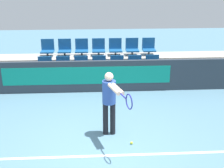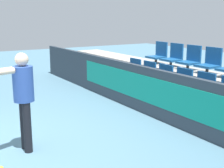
{
  "view_description": "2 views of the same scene",
  "coord_description": "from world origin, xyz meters",
  "px_view_note": "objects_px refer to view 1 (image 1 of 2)",
  "views": [
    {
      "loc": [
        -0.16,
        -6.03,
        3.85
      ],
      "look_at": [
        0.3,
        1.86,
        0.92
      ],
      "focal_mm": 50.0,
      "sensor_mm": 36.0,
      "label": 1
    },
    {
      "loc": [
        4.96,
        -0.52,
        2.15
      ],
      "look_at": [
        0.45,
        2.25,
        0.99
      ],
      "focal_mm": 50.0,
      "sensor_mm": 36.0,
      "label": 2
    }
  ],
  "objects_px": {
    "stadium_chair_10": "(99,48)",
    "stadium_chair_0": "(45,67)",
    "stadium_chair_5": "(135,65)",
    "stadium_chair_12": "(132,47)",
    "stadium_chair_8": "(65,48)",
    "stadium_chair_13": "(149,47)",
    "tennis_player": "(110,98)",
    "stadium_chair_6": "(153,65)",
    "stadium_chair_11": "(115,48)",
    "stadium_chair_9": "(82,48)",
    "tennis_ball": "(131,143)",
    "stadium_chair_3": "(99,66)",
    "stadium_chair_2": "(81,66)",
    "stadium_chair_4": "(117,66)",
    "stadium_chair_7": "(47,49)"
  },
  "relations": [
    {
      "from": "stadium_chair_10",
      "to": "tennis_player",
      "type": "distance_m",
      "value": 4.5
    },
    {
      "from": "stadium_chair_6",
      "to": "stadium_chair_11",
      "type": "xyz_separation_m",
      "value": [
        -1.25,
        0.9,
        0.42
      ]
    },
    {
      "from": "stadium_chair_2",
      "to": "stadium_chair_13",
      "type": "height_order",
      "value": "stadium_chair_13"
    },
    {
      "from": "stadium_chair_9",
      "to": "tennis_player",
      "type": "relative_size",
      "value": 0.38
    },
    {
      "from": "stadium_chair_13",
      "to": "tennis_ball",
      "type": "height_order",
      "value": "stadium_chair_13"
    },
    {
      "from": "stadium_chair_3",
      "to": "tennis_player",
      "type": "xyz_separation_m",
      "value": [
        0.19,
        -3.59,
        0.31
      ]
    },
    {
      "from": "stadium_chair_3",
      "to": "stadium_chair_4",
      "type": "relative_size",
      "value": 1.0
    },
    {
      "from": "stadium_chair_3",
      "to": "stadium_chair_2",
      "type": "bearing_deg",
      "value": 180.0
    },
    {
      "from": "stadium_chair_4",
      "to": "stadium_chair_12",
      "type": "xyz_separation_m",
      "value": [
        0.62,
        0.9,
        0.42
      ]
    },
    {
      "from": "stadium_chair_5",
      "to": "tennis_player",
      "type": "bearing_deg",
      "value": -106.41
    },
    {
      "from": "stadium_chair_3",
      "to": "stadium_chair_8",
      "type": "bearing_deg",
      "value": 144.09
    },
    {
      "from": "stadium_chair_0",
      "to": "stadium_chair_8",
      "type": "relative_size",
      "value": 1.0
    },
    {
      "from": "stadium_chair_0",
      "to": "stadium_chair_3",
      "type": "bearing_deg",
      "value": 0.0
    },
    {
      "from": "stadium_chair_0",
      "to": "stadium_chair_10",
      "type": "xyz_separation_m",
      "value": [
        1.87,
        0.9,
        0.42
      ]
    },
    {
      "from": "stadium_chair_7",
      "to": "stadium_chair_9",
      "type": "height_order",
      "value": "same"
    },
    {
      "from": "stadium_chair_13",
      "to": "tennis_player",
      "type": "relative_size",
      "value": 0.38
    },
    {
      "from": "stadium_chair_4",
      "to": "stadium_chair_3",
      "type": "bearing_deg",
      "value": 180.0
    },
    {
      "from": "tennis_player",
      "to": "stadium_chair_4",
      "type": "bearing_deg",
      "value": 66.17
    },
    {
      "from": "stadium_chair_9",
      "to": "stadium_chair_5",
      "type": "bearing_deg",
      "value": -25.77
    },
    {
      "from": "stadium_chair_11",
      "to": "stadium_chair_5",
      "type": "bearing_deg",
      "value": -55.38
    },
    {
      "from": "stadium_chair_9",
      "to": "tennis_ball",
      "type": "bearing_deg",
      "value": -75.43
    },
    {
      "from": "stadium_chair_6",
      "to": "tennis_ball",
      "type": "relative_size",
      "value": 9.14
    },
    {
      "from": "stadium_chair_11",
      "to": "stadium_chair_12",
      "type": "bearing_deg",
      "value": 0.0
    },
    {
      "from": "stadium_chair_8",
      "to": "stadium_chair_11",
      "type": "bearing_deg",
      "value": 0.0
    },
    {
      "from": "stadium_chair_12",
      "to": "tennis_player",
      "type": "xyz_separation_m",
      "value": [
        -1.06,
        -4.49,
        -0.11
      ]
    },
    {
      "from": "stadium_chair_10",
      "to": "stadium_chair_13",
      "type": "distance_m",
      "value": 1.87
    },
    {
      "from": "stadium_chair_8",
      "to": "stadium_chair_13",
      "type": "bearing_deg",
      "value": 0.0
    },
    {
      "from": "stadium_chair_0",
      "to": "stadium_chair_7",
      "type": "distance_m",
      "value": 0.99
    },
    {
      "from": "stadium_chair_3",
      "to": "stadium_chair_10",
      "type": "distance_m",
      "value": 0.99
    },
    {
      "from": "stadium_chair_12",
      "to": "stadium_chair_13",
      "type": "height_order",
      "value": "same"
    },
    {
      "from": "stadium_chair_10",
      "to": "stadium_chair_11",
      "type": "height_order",
      "value": "same"
    },
    {
      "from": "stadium_chair_4",
      "to": "tennis_player",
      "type": "height_order",
      "value": "tennis_player"
    },
    {
      "from": "stadium_chair_12",
      "to": "tennis_player",
      "type": "height_order",
      "value": "tennis_player"
    },
    {
      "from": "stadium_chair_5",
      "to": "stadium_chair_12",
      "type": "bearing_deg",
      "value": 90.0
    },
    {
      "from": "stadium_chair_10",
      "to": "stadium_chair_0",
      "type": "bearing_deg",
      "value": -154.23
    },
    {
      "from": "stadium_chair_0",
      "to": "stadium_chair_11",
      "type": "bearing_deg",
      "value": 19.9
    },
    {
      "from": "stadium_chair_6",
      "to": "stadium_chair_13",
      "type": "xyz_separation_m",
      "value": [
        0.0,
        0.9,
        0.42
      ]
    },
    {
      "from": "stadium_chair_6",
      "to": "stadium_chair_10",
      "type": "relative_size",
      "value": 1.0
    },
    {
      "from": "stadium_chair_9",
      "to": "stadium_chair_13",
      "type": "bearing_deg",
      "value": 0.0
    },
    {
      "from": "stadium_chair_7",
      "to": "stadium_chair_9",
      "type": "distance_m",
      "value": 1.25
    },
    {
      "from": "stadium_chair_2",
      "to": "stadium_chair_10",
      "type": "distance_m",
      "value": 1.17
    },
    {
      "from": "stadium_chair_6",
      "to": "tennis_player",
      "type": "xyz_separation_m",
      "value": [
        -1.68,
        -3.59,
        0.31
      ]
    },
    {
      "from": "stadium_chair_9",
      "to": "tennis_player",
      "type": "xyz_separation_m",
      "value": [
        0.81,
        -4.49,
        -0.11
      ]
    },
    {
      "from": "stadium_chair_13",
      "to": "tennis_player",
      "type": "bearing_deg",
      "value": -110.51
    },
    {
      "from": "stadium_chair_7",
      "to": "tennis_player",
      "type": "xyz_separation_m",
      "value": [
        2.06,
        -4.49,
        -0.11
      ]
    },
    {
      "from": "stadium_chair_12",
      "to": "stadium_chair_3",
      "type": "bearing_deg",
      "value": -144.09
    },
    {
      "from": "stadium_chair_3",
      "to": "stadium_chair_13",
      "type": "distance_m",
      "value": 2.12
    },
    {
      "from": "stadium_chair_6",
      "to": "stadium_chair_9",
      "type": "bearing_deg",
      "value": 160.1
    },
    {
      "from": "stadium_chair_12",
      "to": "stadium_chair_5",
      "type": "bearing_deg",
      "value": -90.0
    },
    {
      "from": "stadium_chair_0",
      "to": "tennis_player",
      "type": "xyz_separation_m",
      "value": [
        2.06,
        -3.59,
        0.31
      ]
    }
  ]
}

